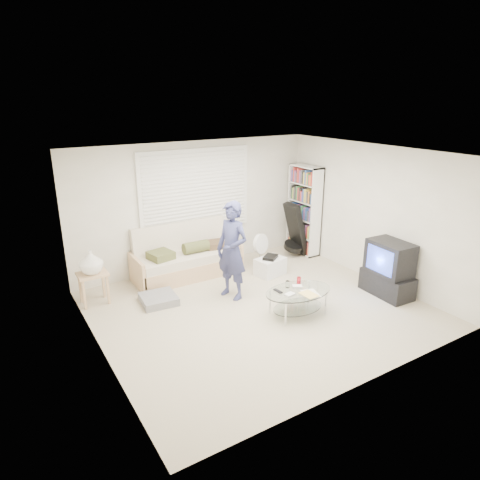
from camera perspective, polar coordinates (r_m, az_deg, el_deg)
ground at (r=7.08m, az=2.51°, el=-9.12°), size 5.00×5.00×0.00m
room_shell at (r=6.87m, az=0.46°, el=4.61°), size 5.02×4.52×2.51m
window_blinds at (r=8.36m, az=-5.86°, el=6.52°), size 2.32×0.08×1.62m
futon_sofa at (r=8.26m, az=-7.15°, el=-2.55°), size 2.05×0.83×1.00m
grey_floor_pillow at (r=7.37m, az=-10.79°, el=-7.74°), size 0.62×0.62×0.13m
side_table at (r=7.37m, az=-19.23°, el=-3.07°), size 0.48×0.38×0.94m
bookshelf at (r=9.34m, az=8.55°, el=3.97°), size 0.30×0.80×1.91m
guitar_case at (r=9.21m, az=7.40°, el=0.95°), size 0.47×0.43×1.14m
floor_fan at (r=8.63m, az=2.72°, el=-0.96°), size 0.43×0.28×0.69m
storage_bin at (r=8.30m, az=4.05°, el=-3.47°), size 0.61×0.48×0.39m
tv_unit at (r=7.79m, az=19.19°, el=-3.71°), size 0.53×0.91×0.97m
coffee_table at (r=6.82m, az=7.73°, el=-7.32°), size 1.15×0.76×0.53m
standing_person at (r=7.15m, az=-1.06°, el=-1.44°), size 0.58×0.71×1.68m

